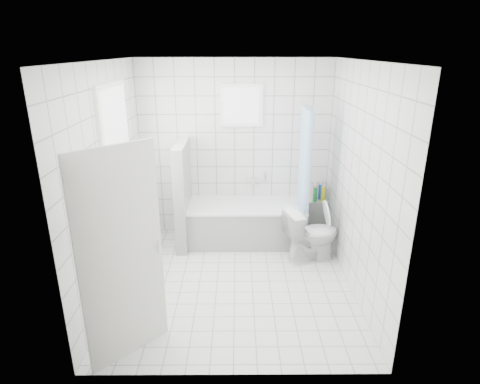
{
  "coord_description": "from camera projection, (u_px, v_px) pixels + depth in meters",
  "views": [
    {
      "loc": [
        0.04,
        -4.28,
        2.72
      ],
      "look_at": [
        0.07,
        0.35,
        1.05
      ],
      "focal_mm": 30.0,
      "sensor_mm": 36.0,
      "label": 1
    }
  ],
  "objects": [
    {
      "name": "curtain_rod",
      "position": [
        306.0,
        105.0,
        5.31
      ],
      "size": [
        0.02,
        0.8,
        0.02
      ],
      "primitive_type": "cylinder",
      "rotation": [
        1.57,
        0.0,
        0.0
      ],
      "color": "silver",
      "rests_on": "wall_back"
    },
    {
      "name": "tub_faucet",
      "position": [
        253.0,
        179.0,
        6.04
      ],
      "size": [
        0.18,
        0.06,
        0.06
      ],
      "primitive_type": "cube",
      "color": "silver",
      "rests_on": "wall_back"
    },
    {
      "name": "tiled_ledge",
      "position": [
        315.0,
        216.0,
        6.16
      ],
      "size": [
        0.4,
        0.24,
        0.55
      ],
      "primitive_type": "cube",
      "color": "white",
      "rests_on": "ground"
    },
    {
      "name": "ground",
      "position": [
        235.0,
        281.0,
        4.95
      ],
      "size": [
        3.0,
        3.0,
        0.0
      ],
      "primitive_type": "plane",
      "color": "white",
      "rests_on": "ground"
    },
    {
      "name": "door",
      "position": [
        122.0,
        258.0,
        3.48
      ],
      "size": [
        0.59,
        0.6,
        2.0
      ],
      "primitive_type": "cube",
      "rotation": [
        0.0,
        0.0,
        -0.78
      ],
      "color": "silver",
      "rests_on": "ground"
    },
    {
      "name": "window_left",
      "position": [
        118.0,
        150.0,
        4.68
      ],
      "size": [
        0.01,
        0.9,
        1.4
      ],
      "primitive_type": "cube",
      "color": "white",
      "rests_on": "wall_left"
    },
    {
      "name": "window_sill",
      "position": [
        128.0,
        208.0,
        4.94
      ],
      "size": [
        0.18,
        1.02,
        0.08
      ],
      "primitive_type": "cube",
      "color": "white",
      "rests_on": "wall_left"
    },
    {
      "name": "window_back",
      "position": [
        242.0,
        106.0,
        5.66
      ],
      "size": [
        0.5,
        0.01,
        0.5
      ],
      "primitive_type": "cube",
      "color": "white",
      "rests_on": "wall_back"
    },
    {
      "name": "ceiling",
      "position": [
        233.0,
        60.0,
        4.07
      ],
      "size": [
        3.0,
        3.0,
        0.0
      ],
      "primitive_type": "plane",
      "rotation": [
        3.14,
        0.0,
        0.0
      ],
      "color": "white",
      "rests_on": "ground"
    },
    {
      "name": "shower_curtain",
      "position": [
        304.0,
        173.0,
        5.5
      ],
      "size": [
        0.14,
        0.48,
        1.78
      ],
      "primitive_type": null,
      "color": "#4B97DE",
      "rests_on": "curtain_rod"
    },
    {
      "name": "wall_front",
      "position": [
        232.0,
        243.0,
        3.1
      ],
      "size": [
        2.8,
        0.02,
        2.6
      ],
      "primitive_type": "cube",
      "color": "white",
      "rests_on": "ground"
    },
    {
      "name": "wall_left",
      "position": [
        110.0,
        182.0,
        4.5
      ],
      "size": [
        0.02,
        3.0,
        2.6
      ],
      "primitive_type": "cube",
      "color": "white",
      "rests_on": "ground"
    },
    {
      "name": "wall_right",
      "position": [
        358.0,
        181.0,
        4.52
      ],
      "size": [
        0.02,
        3.0,
        2.6
      ],
      "primitive_type": "cube",
      "color": "white",
      "rests_on": "ground"
    },
    {
      "name": "ledge_bottles",
      "position": [
        318.0,
        193.0,
        6.01
      ],
      "size": [
        0.19,
        0.17,
        0.24
      ],
      "color": "yellow",
      "rests_on": "tiled_ledge"
    },
    {
      "name": "wall_back",
      "position": [
        235.0,
        150.0,
        5.92
      ],
      "size": [
        2.8,
        0.02,
        2.6
      ],
      "primitive_type": "cube",
      "color": "white",
      "rests_on": "ground"
    },
    {
      "name": "bathtub",
      "position": [
        246.0,
        223.0,
        5.91
      ],
      "size": [
        1.68,
        0.77,
        0.58
      ],
      "color": "white",
      "rests_on": "ground"
    },
    {
      "name": "partition_wall",
      "position": [
        183.0,
        195.0,
        5.7
      ],
      "size": [
        0.15,
        0.85,
        1.5
      ],
      "primitive_type": "cube",
      "color": "white",
      "rests_on": "ground"
    },
    {
      "name": "sill_bottles",
      "position": [
        130.0,
        193.0,
        4.96
      ],
      "size": [
        0.16,
        0.64,
        0.32
      ],
      "color": "#CB6597",
      "rests_on": "window_sill"
    },
    {
      "name": "toilet",
      "position": [
        312.0,
        234.0,
        5.36
      ],
      "size": [
        0.82,
        0.61,
        0.74
      ],
      "primitive_type": "imported",
      "rotation": [
        0.0,
        0.0,
        1.87
      ],
      "color": "white",
      "rests_on": "ground"
    }
  ]
}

